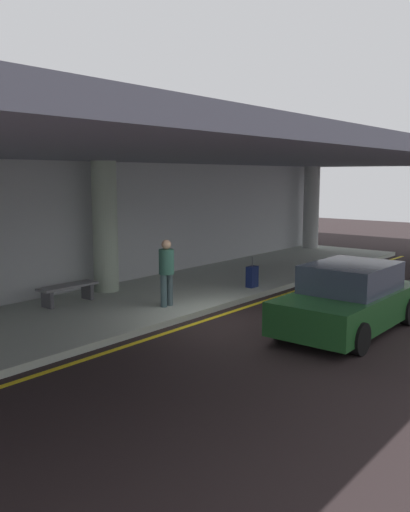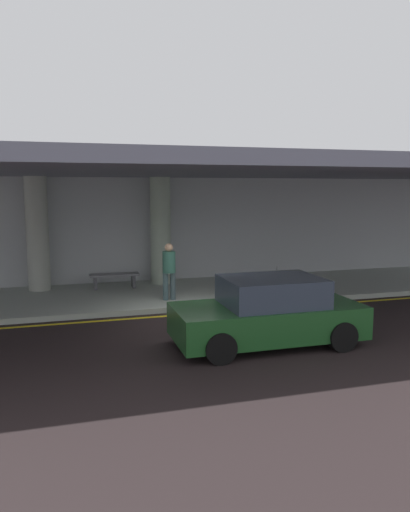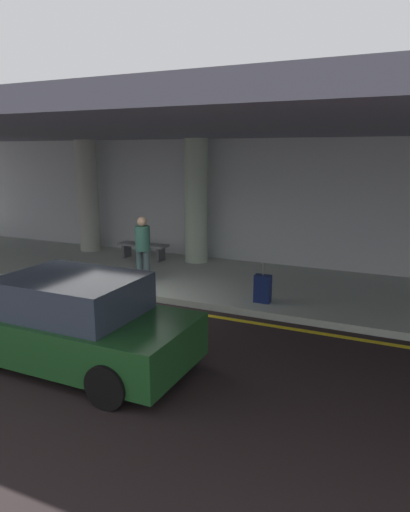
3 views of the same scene
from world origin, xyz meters
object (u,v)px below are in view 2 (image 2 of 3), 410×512
support_column_left_mid (37,234)px  bench_metal (115,278)px  support_column_center (160,231)px  car_dark_green (268,313)px  suitcase_upright_primary (277,285)px  traveler_with_luggage (169,268)px

support_column_left_mid → bench_metal: bearing=-10.1°
support_column_center → car_dark_green: size_ratio=0.89×
suitcase_upright_primary → bench_metal: suitcase_upright_primary is taller
support_column_center → suitcase_upright_primary: size_ratio=4.06×
support_column_center → bench_metal: bearing=-165.6°
traveler_with_luggage → support_column_left_mid: bearing=-102.4°
suitcase_upright_primary → support_column_center: bearing=133.9°
support_column_left_mid → suitcase_upright_primary: 7.76m
support_column_left_mid → bench_metal: 2.81m
suitcase_upright_primary → bench_metal: size_ratio=0.56×
bench_metal → traveler_with_luggage: bearing=-57.7°
suitcase_upright_primary → bench_metal: bearing=149.7°
car_dark_green → traveler_with_luggage: size_ratio=2.44×
suitcase_upright_primary → support_column_left_mid: bearing=155.3°
support_column_left_mid → bench_metal: support_column_left_mid is taller
support_column_center → traveler_with_luggage: support_column_center is taller
car_dark_green → suitcase_upright_primary: bearing=-117.9°
support_column_left_mid → car_dark_green: 8.59m
suitcase_upright_primary → bench_metal: (-4.67, 2.51, 0.04)m
car_dark_green → bench_metal: (-2.68, 6.42, -0.21)m
car_dark_green → support_column_center: bearing=-82.3°
traveler_with_luggage → bench_metal: bearing=-125.2°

